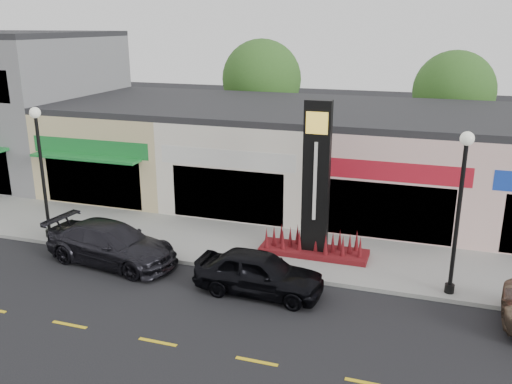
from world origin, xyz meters
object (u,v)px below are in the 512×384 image
lamp_east_near (460,198)px  pylon_sign (315,202)px  lamp_west_near (41,160)px  car_dark_sedan (111,244)px  car_black_sedan (259,273)px

lamp_east_near → pylon_sign: bearing=161.3°
lamp_west_near → car_dark_sedan: bearing=-17.0°
lamp_west_near → car_black_sedan: 10.37m
lamp_west_near → car_black_sedan: bearing=-10.0°
car_black_sedan → lamp_west_near: bearing=81.7°
lamp_west_near → lamp_east_near: (16.00, 0.00, 0.00)m
lamp_west_near → pylon_sign: (11.00, 1.70, -1.20)m
lamp_east_near → pylon_sign: (-5.00, 1.70, -1.20)m
lamp_west_near → lamp_east_near: same height
pylon_sign → car_dark_sedan: pylon_sign is taller
car_dark_sedan → car_black_sedan: car_dark_sedan is taller
lamp_west_near → lamp_east_near: 16.00m
lamp_west_near → car_dark_sedan: 4.78m
lamp_west_near → car_dark_sedan: size_ratio=1.03×
car_black_sedan → car_dark_sedan: bearing=86.2°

